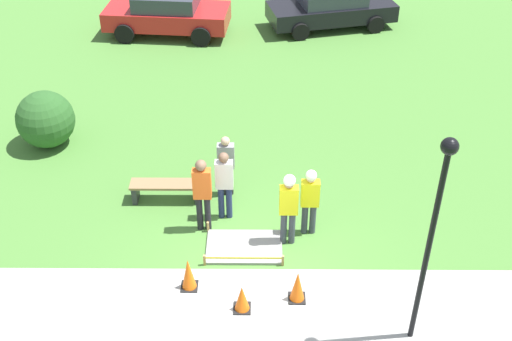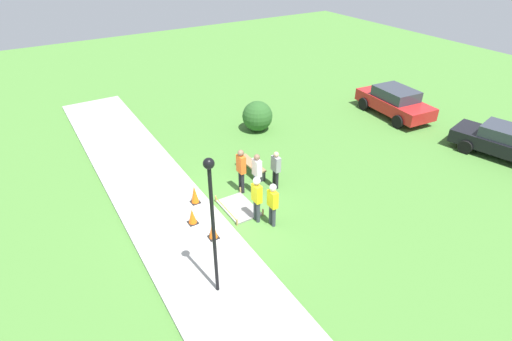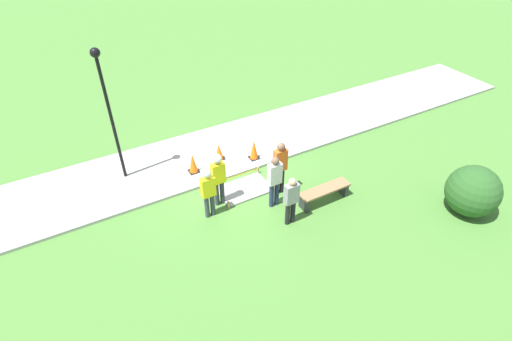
% 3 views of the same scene
% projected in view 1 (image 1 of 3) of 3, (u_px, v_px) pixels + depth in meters
% --- Properties ---
extents(ground_plane, '(60.00, 60.00, 0.00)m').
position_uv_depth(ground_plane, '(255.00, 273.00, 13.41)').
color(ground_plane, '#477A33').
extents(sidewalk, '(28.00, 3.20, 0.10)m').
position_uv_depth(sidewalk, '(254.00, 331.00, 12.07)').
color(sidewalk, '#9E9E99').
rests_on(sidewalk, ground_plane).
extents(wet_concrete_patch, '(1.70, 1.13, 0.27)m').
position_uv_depth(wet_concrete_patch, '(244.00, 247.00, 14.01)').
color(wet_concrete_patch, gray).
rests_on(wet_concrete_patch, ground_plane).
extents(traffic_cone_near_patch, '(0.34, 0.34, 0.73)m').
position_uv_depth(traffic_cone_near_patch, '(188.00, 274.00, 12.73)').
color(traffic_cone_near_patch, black).
rests_on(traffic_cone_near_patch, sidewalk).
extents(traffic_cone_far_patch, '(0.34, 0.34, 0.59)m').
position_uv_depth(traffic_cone_far_patch, '(242.00, 298.00, 12.29)').
color(traffic_cone_far_patch, black).
rests_on(traffic_cone_far_patch, sidewalk).
extents(traffic_cone_sidewalk_edge, '(0.34, 0.34, 0.71)m').
position_uv_depth(traffic_cone_sidewalk_edge, '(297.00, 286.00, 12.47)').
color(traffic_cone_sidewalk_edge, black).
rests_on(traffic_cone_sidewalk_edge, sidewalk).
extents(park_bench, '(1.68, 0.44, 0.50)m').
position_uv_depth(park_bench, '(166.00, 188.00, 15.21)').
color(park_bench, '#2D2D33').
rests_on(park_bench, ground_plane).
extents(worker_supervisor, '(0.40, 0.26, 1.82)m').
position_uv_depth(worker_supervisor, '(289.00, 203.00, 13.55)').
color(worker_supervisor, '#383D47').
rests_on(worker_supervisor, ground_plane).
extents(worker_assistant, '(0.40, 0.24, 1.69)m').
position_uv_depth(worker_assistant, '(310.00, 197.00, 13.88)').
color(worker_assistant, '#383D47').
rests_on(worker_assistant, ground_plane).
extents(bystander_in_orange_shirt, '(0.40, 0.25, 1.87)m').
position_uv_depth(bystander_in_orange_shirt, '(202.00, 191.00, 13.94)').
color(bystander_in_orange_shirt, black).
rests_on(bystander_in_orange_shirt, ground_plane).
extents(bystander_in_gray_shirt, '(0.40, 0.23, 1.78)m').
position_uv_depth(bystander_in_gray_shirt, '(224.00, 181.00, 14.32)').
color(bystander_in_gray_shirt, navy).
rests_on(bystander_in_gray_shirt, ground_plane).
extents(bystander_in_white_shirt, '(0.40, 0.22, 1.63)m').
position_uv_depth(bystander_in_white_shirt, '(226.00, 163.00, 15.09)').
color(bystander_in_white_shirt, black).
rests_on(bystander_in_white_shirt, ground_plane).
extents(lamppost_near, '(0.28, 0.28, 4.34)m').
position_uv_depth(lamppost_near, '(434.00, 219.00, 10.31)').
color(lamppost_near, black).
rests_on(lamppost_near, sidewalk).
extents(parked_car_black, '(4.88, 2.76, 1.42)m').
position_uv_depth(parked_car_black, '(331.00, 8.00, 23.53)').
color(parked_car_black, black).
rests_on(parked_car_black, ground_plane).
extents(parked_car_red, '(4.54, 2.37, 1.54)m').
position_uv_depth(parked_car_red, '(167.00, 13.00, 22.98)').
color(parked_car_red, red).
rests_on(parked_car_red, ground_plane).
extents(shrub_rounded_near, '(1.54, 1.54, 1.54)m').
position_uv_depth(shrub_rounded_near, '(46.00, 119.00, 16.99)').
color(shrub_rounded_near, '#285623').
rests_on(shrub_rounded_near, ground_plane).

